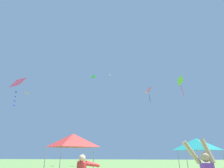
% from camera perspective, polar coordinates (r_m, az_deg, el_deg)
% --- Properties ---
extents(canopy_tent_red, '(3.06, 3.06, 3.27)m').
position_cam_1_polar(canopy_tent_red, '(14.60, -12.38, -17.12)').
color(canopy_tent_red, '#9E9EA3').
rests_on(canopy_tent_red, ground).
extents(canopy_tent_teal, '(2.79, 2.79, 2.98)m').
position_cam_1_polar(canopy_tent_teal, '(16.35, 25.38, -16.92)').
color(canopy_tent_teal, '#9E9EA3').
rests_on(canopy_tent_teal, ground).
extents(kite_green_diamond, '(1.03, 1.05, 0.49)m').
position_cam_1_polar(kite_green_diamond, '(36.55, -5.99, 2.36)').
color(kite_green_diamond, green).
extents(kite_green_delta, '(1.06, 1.06, 0.43)m').
position_cam_1_polar(kite_green_delta, '(36.35, -0.70, 2.88)').
color(kite_green_delta, green).
extents(kite_pink_box, '(0.86, 0.61, 2.08)m').
position_cam_1_polar(kite_pink_box, '(23.67, 11.54, -2.09)').
color(kite_pink_box, pink).
extents(kite_lime_diamond, '(1.21, 1.19, 2.87)m').
position_cam_1_polar(kite_lime_diamond, '(29.05, 20.80, 0.64)').
color(kite_lime_diamond, '#75D138').
extents(kite_orange_delta, '(0.93, 0.94, 1.35)m').
position_cam_1_polar(kite_orange_delta, '(33.83, -25.49, -2.63)').
color(kite_orange_delta, orange).
extents(kite_magenta_diamond, '(1.28, 1.20, 2.56)m').
position_cam_1_polar(kite_magenta_diamond, '(17.97, -27.96, 0.19)').
color(kite_magenta_diamond, '#D6389E').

